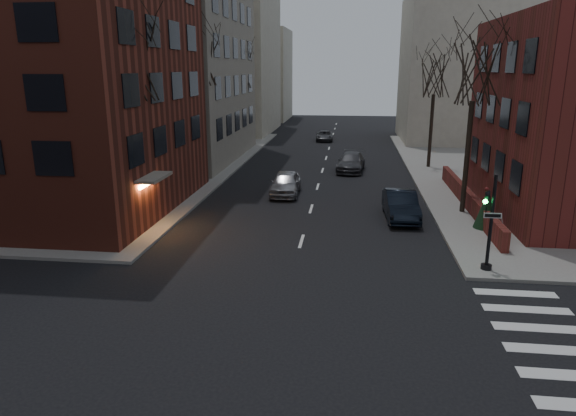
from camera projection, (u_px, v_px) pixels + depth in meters
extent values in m
plane|color=black|center=(258.00, 388.00, 13.67)|extent=(160.00, 160.00, 0.00)
cube|color=maroon|center=(37.00, 53.00, 28.89)|extent=(15.00, 15.00, 18.00)
cube|color=maroon|center=(468.00, 199.00, 30.59)|extent=(0.35, 16.00, 1.00)
cube|color=beige|center=(218.00, 61.00, 65.67)|extent=(14.00, 16.00, 18.00)
cube|color=beige|center=(467.00, 69.00, 57.63)|extent=(14.00, 14.00, 16.00)
cube|color=beige|center=(257.00, 75.00, 82.24)|extent=(10.00, 12.00, 14.00)
cylinder|color=black|center=(491.00, 223.00, 20.77)|extent=(0.14, 0.14, 4.00)
cylinder|color=black|center=(486.00, 267.00, 21.28)|extent=(0.44, 0.44, 0.20)
imported|color=black|center=(487.00, 203.00, 20.58)|extent=(0.16, 0.20, 1.00)
sphere|color=#19FF4C|center=(485.00, 202.00, 20.52)|extent=(0.18, 0.18, 0.18)
cube|color=white|center=(493.00, 216.00, 20.57)|extent=(0.70, 0.03, 0.22)
cylinder|color=#2D231C|center=(141.00, 160.00, 27.18)|extent=(0.28, 0.28, 6.65)
cylinder|color=#2D231C|center=(204.00, 130.00, 38.62)|extent=(0.28, 0.28, 7.00)
cylinder|color=#2D231C|center=(242.00, 117.00, 52.11)|extent=(0.28, 0.28, 6.30)
cylinder|color=#2D231C|center=(467.00, 158.00, 28.99)|extent=(0.28, 0.28, 6.30)
cylinder|color=#2D231C|center=(431.00, 131.00, 42.43)|extent=(0.28, 0.28, 5.95)
cylinder|color=black|center=(196.00, 145.00, 34.85)|extent=(0.12, 0.12, 6.00)
sphere|color=#FFA54C|center=(194.00, 98.00, 34.03)|extent=(0.36, 0.36, 0.36)
cylinder|color=black|center=(252.00, 117.00, 53.99)|extent=(0.12, 0.12, 6.00)
sphere|color=#FFA54C|center=(251.00, 87.00, 53.17)|extent=(0.36, 0.36, 0.36)
imported|color=black|center=(401.00, 205.00, 28.71)|extent=(1.87, 4.86, 1.58)
imported|color=#949498|center=(286.00, 183.00, 34.18)|extent=(1.88, 4.57, 1.55)
imported|color=#38383C|center=(351.00, 162.00, 41.93)|extent=(2.53, 5.23, 1.47)
imported|color=#3F4044|center=(324.00, 136.00, 59.25)|extent=(2.04, 4.15, 1.13)
cube|color=silver|center=(499.00, 225.00, 25.59)|extent=(0.58, 0.70, 0.97)
cone|color=black|center=(487.00, 209.00, 26.49)|extent=(1.54, 1.54, 2.04)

